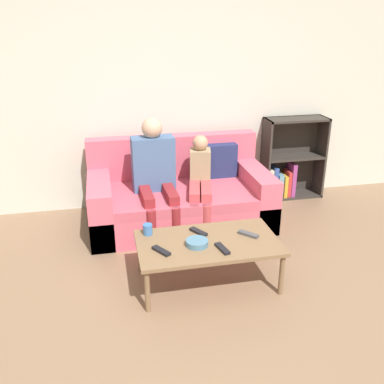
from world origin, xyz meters
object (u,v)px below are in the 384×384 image
person_adult (155,169)px  tv_remote_2 (222,249)px  cup_near (148,229)px  snack_bowl (197,243)px  tv_remote_0 (248,234)px  coffee_table (208,245)px  tv_remote_1 (198,232)px  couch (180,197)px  bookshelf (288,165)px  tv_remote_3 (161,251)px  person_child (200,180)px

person_adult → tv_remote_2: bearing=-76.2°
cup_near → snack_bowl: bearing=-36.8°
person_adult → tv_remote_0: (0.61, -1.04, -0.25)m
coffee_table → person_adult: bearing=104.2°
tv_remote_1 → person_adult: bearing=73.1°
person_adult → cup_near: bearing=-103.4°
couch → bookshelf: bookshelf is taller
person_adult → tv_remote_3: person_adult is taller
couch → tv_remote_2: bearing=-86.3°
couch → tv_remote_0: size_ratio=11.50×
tv_remote_2 → snack_bowl: snack_bowl is taller
bookshelf → couch: bearing=-162.9°
tv_remote_0 → cup_near: bearing=124.0°
person_child → snack_bowl: size_ratio=5.25×
couch → coffee_table: size_ratio=1.63×
coffee_table → snack_bowl: bearing=-155.8°
person_adult → snack_bowl: bearing=-83.1°
coffee_table → tv_remote_2: 0.17m
couch → cup_near: (-0.43, -0.95, 0.15)m
person_child → cup_near: (-0.62, -0.79, -0.08)m
coffee_table → couch: bearing=90.6°
tv_remote_3 → person_child: bearing=31.0°
person_adult → tv_remote_0: person_adult is taller
person_child → snack_bowl: person_child is taller
tv_remote_2 → bookshelf: bearing=41.1°
couch → bookshelf: 1.44m
person_adult → tv_remote_0: 1.23m
couch → person_adult: size_ratio=1.63×
snack_bowl → tv_remote_3: bearing=-171.1°
bookshelf → cup_near: 2.27m
snack_bowl → person_adult: bearing=98.8°
person_child → tv_remote_0: size_ratio=5.79×
coffee_table → person_adult: person_adult is taller
person_child → tv_remote_2: bearing=-82.4°
coffee_table → tv_remote_2: bearing=-64.1°
tv_remote_1 → tv_remote_0: bearing=-48.6°
bookshelf → coffee_table: bookshelf is taller
couch → tv_remote_2: (0.08, -1.31, 0.12)m
bookshelf → tv_remote_0: 1.86m
coffee_table → tv_remote_0: (0.34, 0.03, 0.04)m
tv_remote_2 → snack_bowl: size_ratio=1.02×
coffee_table → snack_bowl: size_ratio=6.38×
bookshelf → coffee_table: bearing=-130.7°
bookshelf → person_child: 1.33m
person_adult → tv_remote_0: bearing=-61.6°
bookshelf → tv_remote_0: bookshelf is taller
coffee_table → cup_near: bearing=154.2°
couch → tv_remote_3: size_ratio=10.70×
person_adult → tv_remote_1: bearing=-78.0°
coffee_table → tv_remote_1: size_ratio=6.50×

